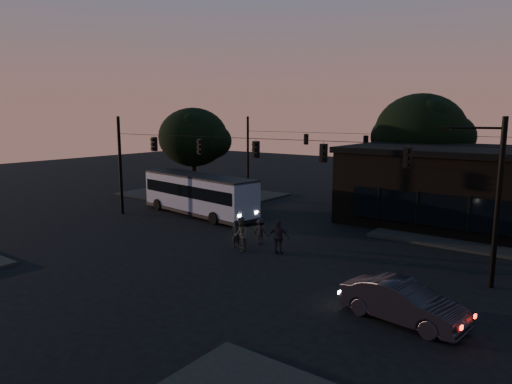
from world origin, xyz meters
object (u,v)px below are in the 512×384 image
Objects in this scene: bus at (199,192)px; pedestrian_b at (241,234)px; pedestrian_c at (279,237)px; building at (463,186)px; car at (403,302)px; pedestrian_d at (261,231)px; pedestrian_a at (236,234)px.

bus is 5.89× the size of pedestrian_b.
bus reaches higher than pedestrian_c.
car is (2.01, -17.69, -1.96)m from building.
car is 2.36× the size of pedestrian_c.
pedestrian_b is 1.81m from pedestrian_d.
pedestrian_b reaches higher than pedestrian_a.
pedestrian_b is at bearing 88.63° from pedestrian_d.
bus is 9.52m from pedestrian_a.
pedestrian_c is at bearing -15.71° from bus.
pedestrian_a is 2.74m from pedestrian_c.
pedestrian_a is at bearing -160.17° from pedestrian_b.
pedestrian_d is at bearing 70.96° from car.
pedestrian_a is 0.77m from pedestrian_b.
building reaches higher than car.
pedestrian_c is 2.25m from pedestrian_d.
pedestrian_b is (-10.36, 3.45, 0.21)m from car.
bus is (-16.94, -8.70, -0.97)m from building.
building is 9.89× the size of pedestrian_d.
car is at bearing -83.51° from building.
pedestrian_c reaches higher than car.
car is 10.92m from pedestrian_b.
building is 15.07m from pedestrian_d.
bus is 2.47× the size of car.
pedestrian_c is (-6.30, -13.48, -1.74)m from building.
pedestrian_a is (-9.01, -13.89, -1.91)m from building.
pedestrian_d is (-8.29, -12.44, -1.93)m from building.
car is 2.87× the size of pedestrian_a.
pedestrian_b is at bearing -40.67° from pedestrian_a.
bus is 7.08× the size of pedestrian_a.
pedestrian_b is (-8.35, -14.24, -1.75)m from building.
pedestrian_d is at bearing -14.88° from bus.
pedestrian_b reaches higher than car.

